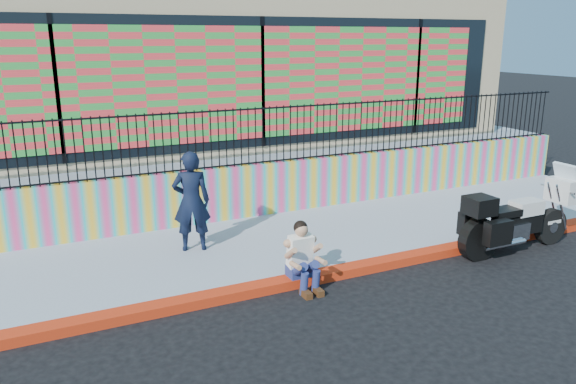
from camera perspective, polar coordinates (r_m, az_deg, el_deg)
ground at (r=9.63m, az=7.34°, el=-8.05°), size 90.00×90.00×0.00m
red_curb at (r=9.60m, az=7.36°, el=-7.64°), size 16.00×0.30×0.15m
sidewalk at (r=10.92m, az=2.67°, el=-4.62°), size 16.00×3.00×0.15m
mural_wall at (r=12.10m, az=-0.86°, el=0.51°), size 16.00×0.20×1.10m
metal_fence at (r=11.85m, az=-0.88°, el=5.89°), size 15.80×0.04×1.20m
elevated_platform at (r=16.77m, az=-8.18°, el=4.33°), size 16.00×10.00×1.25m
storefront_building at (r=16.26m, az=-8.30°, el=13.30°), size 14.00×8.06×4.00m
police_motorcycle at (r=11.00m, az=22.12°, el=-2.46°), size 2.50×0.82×1.55m
police_officer at (r=9.97m, az=-9.79°, el=-0.93°), size 0.74×0.58×1.79m
seated_man at (r=8.77m, az=1.67°, el=-7.17°), size 0.54×0.71×1.06m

